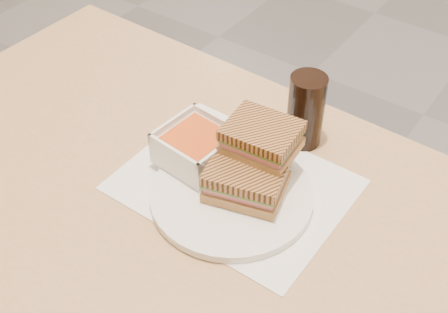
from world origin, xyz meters
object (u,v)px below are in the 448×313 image
Objects in this scene: main_table at (189,233)px; soup_bowl at (197,147)px; plate at (231,195)px; panini_lower at (247,178)px; cola_glass at (306,111)px.

soup_bowl is at bearing 109.16° from main_table.
panini_lower is (0.02, 0.02, 0.04)m from plate.
main_table is 9.67× the size of soup_bowl.
cola_glass reaches higher than main_table.
main_table is at bearing -70.84° from soup_bowl.
main_table is 8.61× the size of cola_glass.
main_table is at bearing -113.38° from cola_glass.
soup_bowl reaches higher than main_table.
soup_bowl is 0.89× the size of cola_glass.
cola_glass is (0.12, 0.17, 0.03)m from soup_bowl.
panini_lower is at bearing 44.94° from plate.
soup_bowl is (-0.09, 0.03, 0.04)m from plate.
main_table is 8.25× the size of panini_lower.
main_table is at bearing -160.20° from plate.
panini_lower is (0.11, -0.01, 0.00)m from soup_bowl.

